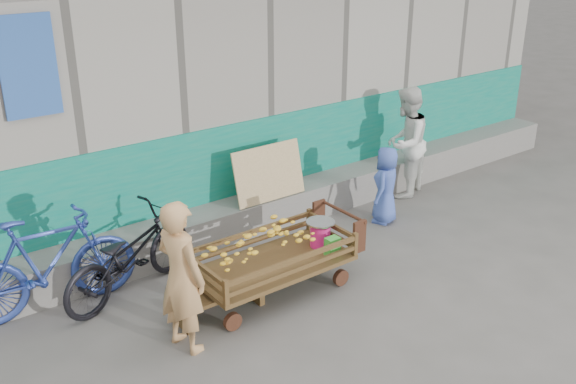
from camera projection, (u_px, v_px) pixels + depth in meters
ground at (372, 315)px, 6.53m from camera, size 80.00×80.00×0.00m
building_wall at (175, 96)px, 8.95m from camera, size 12.00×3.50×3.00m
banana_cart at (270, 250)px, 6.68m from camera, size 1.84×0.84×0.79m
bench at (220, 297)px, 6.48m from camera, size 1.05×0.32×0.26m
vendor_man at (181, 277)px, 5.77m from camera, size 0.47×0.61×1.49m
woman at (405, 142)px, 9.14m from camera, size 0.96×0.87×1.60m
child at (386, 185)px, 8.39m from camera, size 0.60×0.54×1.04m
bicycle_dark at (129, 255)px, 6.75m from camera, size 1.84×1.14×0.91m
bicycle_blue at (48, 263)px, 6.42m from camera, size 1.82×0.63×1.07m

